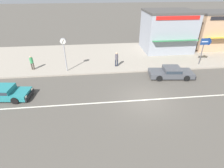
{
  "coord_description": "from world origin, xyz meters",
  "views": [
    {
      "loc": [
        -4.04,
        -11.39,
        8.37
      ],
      "look_at": [
        -2.63,
        1.53,
        0.8
      ],
      "focal_mm": 28.0,
      "sensor_mm": 36.0,
      "label": 1
    }
  ],
  "objects_px": {
    "street_clock": "(64,48)",
    "shopfront_far_kios": "(216,30)",
    "sedan_teal_1": "(4,93)",
    "sedan_dark_grey_2": "(171,72)",
    "pedestrian_by_shop": "(32,62)",
    "arrow_signboard": "(209,43)",
    "pedestrian_mid_kerb": "(117,58)",
    "shopfront_corner_warung": "(167,31)"
  },
  "relations": [
    {
      "from": "pedestrian_mid_kerb",
      "to": "shopfront_corner_warung",
      "type": "distance_m",
      "value": 9.25
    },
    {
      "from": "arrow_signboard",
      "to": "shopfront_far_kios",
      "type": "xyz_separation_m",
      "value": [
        4.7,
        5.75,
        -0.08
      ]
    },
    {
      "from": "street_clock",
      "to": "shopfront_far_kios",
      "type": "bearing_deg",
      "value": 16.13
    },
    {
      "from": "shopfront_far_kios",
      "to": "sedan_dark_grey_2",
      "type": "bearing_deg",
      "value": -139.61
    },
    {
      "from": "sedan_teal_1",
      "to": "street_clock",
      "type": "height_order",
      "value": "street_clock"
    },
    {
      "from": "street_clock",
      "to": "arrow_signboard",
      "type": "height_order",
      "value": "street_clock"
    },
    {
      "from": "sedan_dark_grey_2",
      "to": "street_clock",
      "type": "height_order",
      "value": "street_clock"
    },
    {
      "from": "pedestrian_by_shop",
      "to": "shopfront_corner_warung",
      "type": "distance_m",
      "value": 17.5
    },
    {
      "from": "street_clock",
      "to": "pedestrian_by_shop",
      "type": "xyz_separation_m",
      "value": [
        -3.71,
        0.73,
        -1.67
      ]
    },
    {
      "from": "street_clock",
      "to": "shopfront_corner_warung",
      "type": "xyz_separation_m",
      "value": [
        13.0,
        5.67,
        0.02
      ]
    },
    {
      "from": "arrow_signboard",
      "to": "shopfront_far_kios",
      "type": "distance_m",
      "value": 7.43
    },
    {
      "from": "street_clock",
      "to": "arrow_signboard",
      "type": "distance_m",
      "value": 15.5
    },
    {
      "from": "sedan_teal_1",
      "to": "shopfront_far_kios",
      "type": "relative_size",
      "value": 0.69
    },
    {
      "from": "arrow_signboard",
      "to": "pedestrian_by_shop",
      "type": "xyz_separation_m",
      "value": [
        -19.2,
        0.63,
        -1.65
      ]
    },
    {
      "from": "street_clock",
      "to": "arrow_signboard",
      "type": "bearing_deg",
      "value": 0.35
    },
    {
      "from": "shopfront_far_kios",
      "to": "pedestrian_by_shop",
      "type": "bearing_deg",
      "value": -167.93
    },
    {
      "from": "pedestrian_by_shop",
      "to": "arrow_signboard",
      "type": "bearing_deg",
      "value": -1.89
    },
    {
      "from": "sedan_teal_1",
      "to": "pedestrian_by_shop",
      "type": "distance_m",
      "value": 5.27
    },
    {
      "from": "sedan_teal_1",
      "to": "pedestrian_mid_kerb",
      "type": "bearing_deg",
      "value": 26.66
    },
    {
      "from": "sedan_teal_1",
      "to": "arrow_signboard",
      "type": "relative_size",
      "value": 1.46
    },
    {
      "from": "pedestrian_mid_kerb",
      "to": "shopfront_far_kios",
      "type": "bearing_deg",
      "value": 19.5
    },
    {
      "from": "sedan_teal_1",
      "to": "shopfront_far_kios",
      "type": "distance_m",
      "value": 26.94
    },
    {
      "from": "sedan_teal_1",
      "to": "street_clock",
      "type": "bearing_deg",
      "value": 43.82
    },
    {
      "from": "pedestrian_mid_kerb",
      "to": "sedan_teal_1",
      "type": "bearing_deg",
      "value": -153.34
    },
    {
      "from": "sedan_teal_1",
      "to": "shopfront_far_kios",
      "type": "xyz_separation_m",
      "value": [
        24.82,
        10.27,
        2.09
      ]
    },
    {
      "from": "sedan_dark_grey_2",
      "to": "pedestrian_mid_kerb",
      "type": "distance_m",
      "value": 5.98
    },
    {
      "from": "sedan_teal_1",
      "to": "shopfront_corner_warung",
      "type": "distance_m",
      "value": 20.43
    },
    {
      "from": "street_clock",
      "to": "shopfront_far_kios",
      "type": "height_order",
      "value": "shopfront_far_kios"
    },
    {
      "from": "sedan_dark_grey_2",
      "to": "sedan_teal_1",
      "type": "bearing_deg",
      "value": -172.07
    },
    {
      "from": "shopfront_far_kios",
      "to": "sedan_teal_1",
      "type": "bearing_deg",
      "value": -157.51
    },
    {
      "from": "sedan_dark_grey_2",
      "to": "shopfront_far_kios",
      "type": "relative_size",
      "value": 0.71
    },
    {
      "from": "arrow_signboard",
      "to": "sedan_teal_1",
      "type": "bearing_deg",
      "value": -167.32
    },
    {
      "from": "sedan_dark_grey_2",
      "to": "street_clock",
      "type": "distance_m",
      "value": 11.08
    },
    {
      "from": "street_clock",
      "to": "pedestrian_mid_kerb",
      "type": "relative_size",
      "value": 2.14
    },
    {
      "from": "sedan_teal_1",
      "to": "shopfront_far_kios",
      "type": "height_order",
      "value": "shopfront_far_kios"
    },
    {
      "from": "sedan_dark_grey_2",
      "to": "shopfront_corner_warung",
      "type": "distance_m",
      "value": 8.61
    },
    {
      "from": "sedan_teal_1",
      "to": "sedan_dark_grey_2",
      "type": "xyz_separation_m",
      "value": [
        15.24,
        2.12,
        0.0
      ]
    },
    {
      "from": "sedan_teal_1",
      "to": "pedestrian_by_shop",
      "type": "xyz_separation_m",
      "value": [
        0.91,
        5.16,
        0.52
      ]
    },
    {
      "from": "sedan_teal_1",
      "to": "shopfront_far_kios",
      "type": "bearing_deg",
      "value": 22.49
    },
    {
      "from": "sedan_dark_grey_2",
      "to": "shopfront_corner_warung",
      "type": "xyz_separation_m",
      "value": [
        2.38,
        7.98,
        2.21
      ]
    },
    {
      "from": "sedan_teal_1",
      "to": "street_clock",
      "type": "relative_size",
      "value": 1.28
    },
    {
      "from": "sedan_dark_grey_2",
      "to": "arrow_signboard",
      "type": "relative_size",
      "value": 1.49
    }
  ]
}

